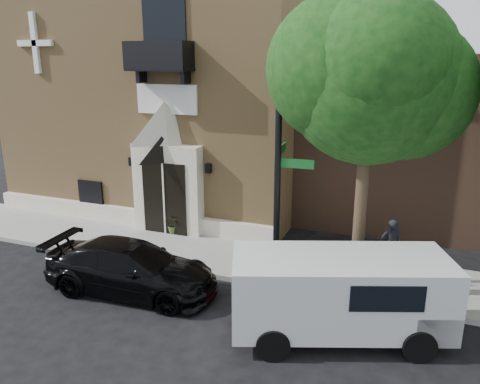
% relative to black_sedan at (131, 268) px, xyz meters
% --- Properties ---
extents(ground, '(120.00, 120.00, 0.00)m').
position_rel_black_sedan_xyz_m(ground, '(-0.18, 1.48, -0.71)').
color(ground, black).
rests_on(ground, ground).
extents(sidewalk, '(42.00, 3.00, 0.15)m').
position_rel_black_sedan_xyz_m(sidewalk, '(0.82, 2.98, -0.63)').
color(sidewalk, gray).
rests_on(sidewalk, ground).
extents(church, '(12.20, 11.01, 9.30)m').
position_rel_black_sedan_xyz_m(church, '(-3.17, 9.44, 3.93)').
color(church, tan).
rests_on(church, ground).
extents(street_tree_left, '(4.97, 4.38, 7.77)m').
position_rel_black_sedan_xyz_m(street_tree_left, '(5.84, 1.83, 5.16)').
color(street_tree_left, '#38281C').
rests_on(street_tree_left, sidewalk).
extents(black_sedan, '(4.96, 2.23, 1.41)m').
position_rel_black_sedan_xyz_m(black_sedan, '(0.00, 0.00, 0.00)').
color(black_sedan, black).
rests_on(black_sedan, ground).
extents(cargo_van, '(5.24, 3.51, 2.00)m').
position_rel_black_sedan_xyz_m(cargo_van, '(5.88, -0.08, 0.41)').
color(cargo_van, silver).
rests_on(cargo_van, ground).
extents(street_sign, '(1.06, 1.06, 6.65)m').
position_rel_black_sedan_xyz_m(street_sign, '(3.61, 1.85, 2.79)').
color(street_sign, black).
rests_on(street_sign, sidewalk).
extents(fire_hydrant, '(0.48, 0.39, 0.85)m').
position_rel_black_sedan_xyz_m(fire_hydrant, '(3.53, 1.87, -0.14)').
color(fire_hydrant, '#A10212').
rests_on(fire_hydrant, sidewalk).
extents(dumpster, '(2.27, 1.79, 1.30)m').
position_rel_black_sedan_xyz_m(dumpster, '(5.41, 1.87, 0.10)').
color(dumpster, '#0E361C').
rests_on(dumpster, sidewalk).
extents(planter, '(0.65, 0.58, 0.65)m').
position_rel_black_sedan_xyz_m(planter, '(-0.90, 4.04, -0.23)').
color(planter, '#466329').
rests_on(planter, sidewalk).
extents(pedestrian_near, '(0.68, 0.56, 1.61)m').
position_rel_black_sedan_xyz_m(pedestrian_near, '(6.59, 3.61, 0.25)').
color(pedestrian_near, black).
rests_on(pedestrian_near, sidewalk).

